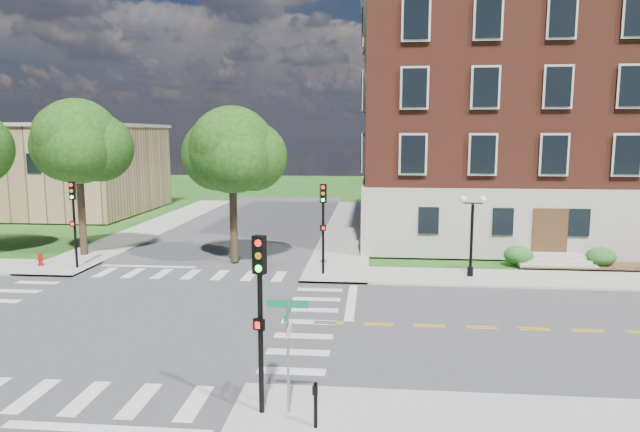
# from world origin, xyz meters

# --- Properties ---
(ground) EXTENTS (160.00, 160.00, 0.00)m
(ground) POSITION_xyz_m (0.00, 0.00, 0.00)
(ground) COLOR #1C5217
(ground) RESTS_ON ground
(road_ew) EXTENTS (90.00, 12.00, 0.01)m
(road_ew) POSITION_xyz_m (0.00, 0.00, 0.01)
(road_ew) COLOR #3D3D3F
(road_ew) RESTS_ON ground
(road_ns) EXTENTS (12.00, 90.00, 0.01)m
(road_ns) POSITION_xyz_m (0.00, 0.00, 0.01)
(road_ns) COLOR #3D3D3F
(road_ns) RESTS_ON ground
(sidewalk_ne) EXTENTS (34.00, 34.00, 0.12)m
(sidewalk_ne) POSITION_xyz_m (15.38, 15.38, 0.06)
(sidewalk_ne) COLOR #9E9B93
(sidewalk_ne) RESTS_ON ground
(sidewalk_nw) EXTENTS (34.00, 34.00, 0.12)m
(sidewalk_nw) POSITION_xyz_m (-15.38, 15.38, 0.06)
(sidewalk_nw) COLOR #9E9B93
(sidewalk_nw) RESTS_ON ground
(crosswalk_east) EXTENTS (2.20, 10.20, 0.02)m
(crosswalk_east) POSITION_xyz_m (7.20, 0.00, 0.00)
(crosswalk_east) COLOR silver
(crosswalk_east) RESTS_ON ground
(stop_bar_east) EXTENTS (0.40, 5.50, 0.00)m
(stop_bar_east) POSITION_xyz_m (8.80, 3.00, 0.00)
(stop_bar_east) COLOR silver
(stop_bar_east) RESTS_ON ground
(main_building) EXTENTS (30.60, 22.40, 16.50)m
(main_building) POSITION_xyz_m (24.00, 21.99, 8.34)
(main_building) COLOR #ACA597
(main_building) RESTS_ON ground
(secondary_building) EXTENTS (20.40, 15.40, 8.30)m
(secondary_building) POSITION_xyz_m (-22.00, 30.00, 4.28)
(secondary_building) COLOR olive
(secondary_building) RESTS_ON ground
(tree_c) EXTENTS (5.12, 5.12, 9.49)m
(tree_c) POSITION_xyz_m (-8.01, 11.08, 7.02)
(tree_c) COLOR #2F2017
(tree_c) RESTS_ON ground
(tree_d) EXTENTS (4.95, 4.95, 8.97)m
(tree_d) POSITION_xyz_m (1.71, 10.02, 6.58)
(tree_d) COLOR #2F2017
(tree_d) RESTS_ON ground
(traffic_signal_se) EXTENTS (0.38, 0.46, 4.80)m
(traffic_signal_se) POSITION_xyz_m (6.83, -7.74, 3.19)
(traffic_signal_se) COLOR black
(traffic_signal_se) RESTS_ON ground
(traffic_signal_ne) EXTENTS (0.38, 0.45, 4.80)m
(traffic_signal_ne) POSITION_xyz_m (7.11, 7.62, 3.19)
(traffic_signal_ne) COLOR black
(traffic_signal_ne) RESTS_ON ground
(traffic_signal_nw) EXTENTS (0.36, 0.41, 4.80)m
(traffic_signal_nw) POSITION_xyz_m (-6.67, 7.72, 3.19)
(traffic_signal_nw) COLOR black
(traffic_signal_nw) RESTS_ON ground
(twin_lamp_west) EXTENTS (1.36, 0.36, 4.23)m
(twin_lamp_west) POSITION_xyz_m (14.83, 7.84, 2.52)
(twin_lamp_west) COLOR black
(twin_lamp_west) RESTS_ON ground
(street_sign_pole) EXTENTS (1.10, 1.10, 3.10)m
(street_sign_pole) POSITION_xyz_m (7.55, -7.68, 2.31)
(street_sign_pole) COLOR gray
(street_sign_pole) RESTS_ON ground
(push_button_post) EXTENTS (0.14, 0.21, 1.20)m
(push_button_post) POSITION_xyz_m (8.34, -8.42, 0.80)
(push_button_post) COLOR black
(push_button_post) RESTS_ON ground
(fire_hydrant) EXTENTS (0.35, 0.35, 0.75)m
(fire_hydrant) POSITION_xyz_m (-8.95, 7.98, 0.46)
(fire_hydrant) COLOR #9A0D0B
(fire_hydrant) RESTS_ON ground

